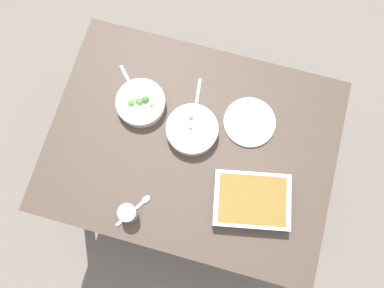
# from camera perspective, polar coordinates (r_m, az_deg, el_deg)

# --- Properties ---
(ground_plane) EXTENTS (6.00, 6.00, 0.00)m
(ground_plane) POSITION_cam_1_polar(r_m,az_deg,el_deg) (2.30, -0.00, -4.41)
(ground_plane) COLOR slate
(dining_table) EXTENTS (1.20, 0.90, 0.74)m
(dining_table) POSITION_cam_1_polar(r_m,az_deg,el_deg) (1.67, -0.00, -0.74)
(dining_table) COLOR #4C3D33
(dining_table) RESTS_ON ground_plane
(stew_bowl) EXTENTS (0.22, 0.22, 0.06)m
(stew_bowl) POSITION_cam_1_polar(r_m,az_deg,el_deg) (1.56, 0.02, 2.17)
(stew_bowl) COLOR silver
(stew_bowl) RESTS_ON dining_table
(broccoli_bowl) EXTENTS (0.21, 0.21, 0.06)m
(broccoli_bowl) POSITION_cam_1_polar(r_m,az_deg,el_deg) (1.62, -7.75, 6.18)
(broccoli_bowl) COLOR silver
(broccoli_bowl) RESTS_ON dining_table
(baking_dish) EXTENTS (0.34, 0.27, 0.06)m
(baking_dish) POSITION_cam_1_polar(r_m,az_deg,el_deg) (1.52, 9.01, -8.42)
(baking_dish) COLOR silver
(baking_dish) RESTS_ON dining_table
(drink_cup) EXTENTS (0.07, 0.07, 0.08)m
(drink_cup) POSITION_cam_1_polar(r_m,az_deg,el_deg) (1.52, -9.60, -10.28)
(drink_cup) COLOR #B2BCC6
(drink_cup) RESTS_ON dining_table
(side_plate) EXTENTS (0.22, 0.22, 0.01)m
(side_plate) POSITION_cam_1_polar(r_m,az_deg,el_deg) (1.62, 8.69, 3.28)
(side_plate) COLOR white
(side_plate) RESTS_ON dining_table
(spoon_by_stew) EXTENTS (0.04, 0.18, 0.01)m
(spoon_by_stew) POSITION_cam_1_polar(r_m,az_deg,el_deg) (1.63, 0.68, 6.20)
(spoon_by_stew) COLOR silver
(spoon_by_stew) RESTS_ON dining_table
(spoon_by_broccoli) EXTENTS (0.13, 0.14, 0.01)m
(spoon_by_broccoli) POSITION_cam_1_polar(r_m,az_deg,el_deg) (1.67, -9.06, 8.52)
(spoon_by_broccoli) COLOR silver
(spoon_by_broccoli) RESTS_ON dining_table
(spoon_spare) EXTENTS (0.11, 0.16, 0.01)m
(spoon_spare) POSITION_cam_1_polar(r_m,az_deg,el_deg) (1.55, -8.16, -9.33)
(spoon_spare) COLOR silver
(spoon_spare) RESTS_ON dining_table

